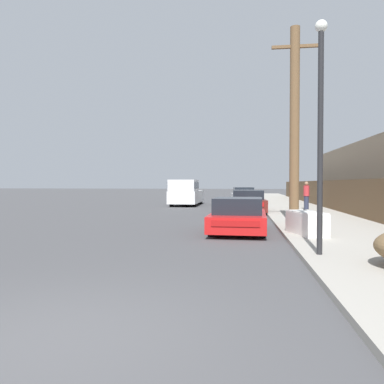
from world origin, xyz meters
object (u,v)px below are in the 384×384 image
car_parked_mid (247,202)px  pedestrian (306,195)px  car_parked_far (243,196)px  street_lamp (320,120)px  parked_sports_car_red (238,216)px  pickup_truck (186,193)px  discarded_fridge (306,223)px  utility_pole (295,123)px

car_parked_mid → pedestrian: size_ratio=2.63×
car_parked_far → street_lamp: street_lamp is taller
parked_sports_car_red → pedestrian: size_ratio=2.48×
pickup_truck → pedestrian: (7.98, -4.66, 0.01)m
pedestrian → car_parked_mid: bearing=-156.6°
car_parked_far → pedestrian: pedestrian is taller
discarded_fridge → car_parked_mid: size_ratio=0.42×
discarded_fridge → car_parked_far: bearing=80.8°
car_parked_mid → pickup_truck: 7.64m
pedestrian → discarded_fridge: bearing=-99.4°
parked_sports_car_red → pickup_truck: 15.39m
parked_sports_car_red → pickup_truck: (-4.06, 14.83, 0.41)m
street_lamp → discarded_fridge: bearing=85.4°
discarded_fridge → utility_pole: bearing=73.7°
discarded_fridge → parked_sports_car_red: (-2.06, 1.14, 0.08)m
pickup_truck → street_lamp: size_ratio=1.12×
discarded_fridge → pickup_truck: size_ratio=0.32×
pickup_truck → discarded_fridge: bearing=111.3°
car_parked_far → street_lamp: size_ratio=0.92×
pickup_truck → pedestrian: size_ratio=3.44×
discarded_fridge → pedestrian: (1.86, 11.32, 0.50)m
pickup_truck → car_parked_mid: bearing=126.3°
car_parked_far → utility_pole: (1.96, -16.20, 3.40)m
pickup_truck → pedestrian: bearing=150.0°
pedestrian → street_lamp: bearing=-98.3°
utility_pole → pedestrian: bearing=77.3°
street_lamp → pickup_truck: bearing=106.9°
utility_pole → street_lamp: (-0.36, -6.78, -1.00)m
discarded_fridge → car_parked_mid: car_parked_mid is taller
street_lamp → car_parked_mid: bearing=96.0°
parked_sports_car_red → car_parked_far: size_ratio=0.88×
car_parked_mid → pickup_truck: (-4.48, 6.17, 0.35)m
car_parked_mid → utility_pole: size_ratio=0.57×
car_parked_mid → pedestrian: bearing=21.5°
discarded_fridge → street_lamp: 4.16m
parked_sports_car_red → street_lamp: 5.37m
pickup_truck → utility_pole: bearing=116.8°
car_parked_far → pedestrian: bearing=-70.8°
car_parked_mid → discarded_fridge: bearing=-82.4°
car_parked_mid → pedestrian: 3.83m
parked_sports_car_red → car_parked_mid: (0.42, 8.67, 0.07)m
car_parked_mid → car_parked_far: car_parked_far is taller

